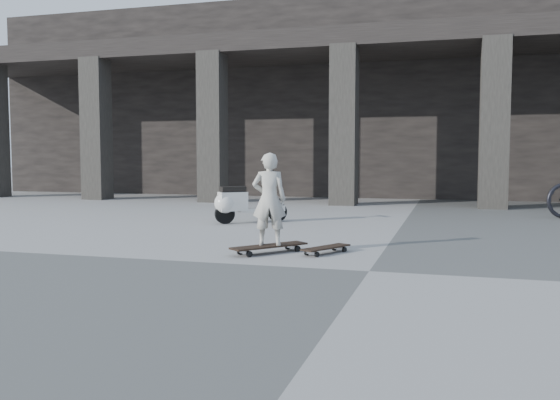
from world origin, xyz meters
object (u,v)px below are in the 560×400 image
(longboard, at_px, (269,247))
(skateboard_spare, at_px, (326,248))
(child, at_px, (269,199))
(scooter, at_px, (239,202))

(longboard, relative_size, skateboard_spare, 1.28)
(skateboard_spare, distance_m, child, 0.96)
(longboard, xyz_separation_m, skateboard_spare, (0.71, 0.16, -0.01))
(skateboard_spare, height_order, child, child)
(skateboard_spare, relative_size, scooter, 0.65)
(scooter, bearing_deg, skateboard_spare, -90.65)
(longboard, bearing_deg, child, -77.65)
(longboard, relative_size, child, 0.83)
(child, distance_m, scooter, 3.45)
(skateboard_spare, xyz_separation_m, scooter, (-2.24, 2.91, 0.32))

